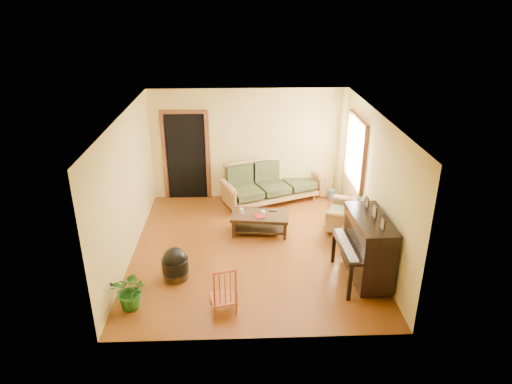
{
  "coord_description": "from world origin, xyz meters",
  "views": [
    {
      "loc": [
        -0.22,
        -7.62,
        4.52
      ],
      "look_at": [
        0.09,
        0.2,
        1.1
      ],
      "focal_mm": 32.0,
      "sensor_mm": 36.0,
      "label": 1
    }
  ],
  "objects_px": {
    "ceramic_crock": "(332,194)",
    "potted_plant": "(131,291)",
    "armchair": "(345,211)",
    "piano": "(368,249)",
    "red_chair": "(223,288)",
    "sofa": "(272,182)",
    "coffee_table": "(260,223)",
    "footstool": "(175,267)"
  },
  "relations": [
    {
      "from": "sofa",
      "to": "potted_plant",
      "type": "height_order",
      "value": "sofa"
    },
    {
      "from": "sofa",
      "to": "red_chair",
      "type": "distance_m",
      "value": 4.12
    },
    {
      "from": "sofa",
      "to": "armchair",
      "type": "height_order",
      "value": "sofa"
    },
    {
      "from": "sofa",
      "to": "red_chair",
      "type": "xyz_separation_m",
      "value": [
        -1.04,
        -3.98,
        -0.08
      ]
    },
    {
      "from": "piano",
      "to": "red_chair",
      "type": "distance_m",
      "value": 2.53
    },
    {
      "from": "armchair",
      "to": "ceramic_crock",
      "type": "distance_m",
      "value": 1.57
    },
    {
      "from": "sofa",
      "to": "armchair",
      "type": "relative_size",
      "value": 2.66
    },
    {
      "from": "sofa",
      "to": "potted_plant",
      "type": "distance_m",
      "value": 4.59
    },
    {
      "from": "coffee_table",
      "to": "red_chair",
      "type": "distance_m",
      "value": 2.56
    },
    {
      "from": "red_chair",
      "to": "ceramic_crock",
      "type": "bearing_deg",
      "value": 45.1
    },
    {
      "from": "footstool",
      "to": "red_chair",
      "type": "height_order",
      "value": "red_chair"
    },
    {
      "from": "potted_plant",
      "to": "sofa",
      "type": "bearing_deg",
      "value": 57.66
    },
    {
      "from": "armchair",
      "to": "piano",
      "type": "distance_m",
      "value": 1.79
    },
    {
      "from": "coffee_table",
      "to": "armchair",
      "type": "xyz_separation_m",
      "value": [
        1.75,
        0.07,
        0.22
      ]
    },
    {
      "from": "coffee_table",
      "to": "ceramic_crock",
      "type": "height_order",
      "value": "coffee_table"
    },
    {
      "from": "coffee_table",
      "to": "armchair",
      "type": "distance_m",
      "value": 1.77
    },
    {
      "from": "coffee_table",
      "to": "potted_plant",
      "type": "bearing_deg",
      "value": -131.71
    },
    {
      "from": "sofa",
      "to": "ceramic_crock",
      "type": "relative_size",
      "value": 9.82
    },
    {
      "from": "piano",
      "to": "potted_plant",
      "type": "height_order",
      "value": "piano"
    },
    {
      "from": "red_chair",
      "to": "ceramic_crock",
      "type": "height_order",
      "value": "red_chair"
    },
    {
      "from": "coffee_table",
      "to": "footstool",
      "type": "xyz_separation_m",
      "value": [
        -1.53,
        -1.57,
        0.01
      ]
    },
    {
      "from": "armchair",
      "to": "piano",
      "type": "height_order",
      "value": "piano"
    },
    {
      "from": "sofa",
      "to": "piano",
      "type": "distance_m",
      "value": 3.52
    },
    {
      "from": "armchair",
      "to": "potted_plant",
      "type": "xyz_separation_m",
      "value": [
        -3.86,
        -2.43,
        -0.11
      ]
    },
    {
      "from": "sofa",
      "to": "piano",
      "type": "relative_size",
      "value": 1.72
    },
    {
      "from": "piano",
      "to": "red_chair",
      "type": "bearing_deg",
      "value": -164.48
    },
    {
      "from": "potted_plant",
      "to": "ceramic_crock",
      "type": "bearing_deg",
      "value": 45.46
    },
    {
      "from": "footstool",
      "to": "red_chair",
      "type": "relative_size",
      "value": 0.56
    },
    {
      "from": "ceramic_crock",
      "to": "potted_plant",
      "type": "xyz_separation_m",
      "value": [
        -3.9,
        -3.96,
        0.2
      ]
    },
    {
      "from": "footstool",
      "to": "potted_plant",
      "type": "relative_size",
      "value": 0.72
    },
    {
      "from": "sofa",
      "to": "potted_plant",
      "type": "relative_size",
      "value": 3.6
    },
    {
      "from": "sofa",
      "to": "piano",
      "type": "xyz_separation_m",
      "value": [
        1.37,
        -3.24,
        0.1
      ]
    },
    {
      "from": "red_chair",
      "to": "piano",
      "type": "bearing_deg",
      "value": 3.72
    },
    {
      "from": "piano",
      "to": "footstool",
      "type": "bearing_deg",
      "value": 175.69
    },
    {
      "from": "armchair",
      "to": "red_chair",
      "type": "xyz_separation_m",
      "value": [
        -2.44,
        -2.53,
        -0.02
      ]
    },
    {
      "from": "piano",
      "to": "red_chair",
      "type": "height_order",
      "value": "piano"
    },
    {
      "from": "sofa",
      "to": "coffee_table",
      "type": "relative_size",
      "value": 1.98
    },
    {
      "from": "sofa",
      "to": "coffee_table",
      "type": "height_order",
      "value": "sofa"
    },
    {
      "from": "sofa",
      "to": "coffee_table",
      "type": "bearing_deg",
      "value": -125.59
    },
    {
      "from": "armchair",
      "to": "potted_plant",
      "type": "relative_size",
      "value": 1.36
    },
    {
      "from": "piano",
      "to": "potted_plant",
      "type": "bearing_deg",
      "value": -172.2
    },
    {
      "from": "coffee_table",
      "to": "armchair",
      "type": "bearing_deg",
      "value": 2.26
    }
  ]
}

